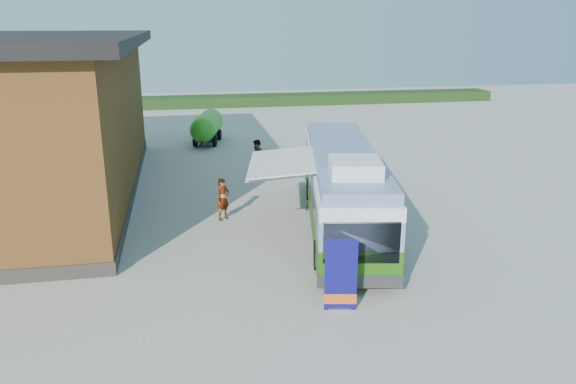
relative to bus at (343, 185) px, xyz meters
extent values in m
plane|color=#BCB7AD|center=(-2.13, -2.97, -1.80)|extent=(100.00, 100.00, 0.00)
cube|color=brown|center=(-12.63, 7.03, 1.70)|extent=(8.00, 20.00, 7.00)
cube|color=black|center=(-12.63, 7.03, 5.45)|extent=(9.60, 21.20, 0.50)
cube|color=#332D28|center=(-12.63, 7.03, -1.55)|extent=(8.10, 20.10, 0.50)
cube|color=#264419|center=(5.87, 35.03, -1.30)|extent=(40.00, 3.00, 1.00)
cube|color=#337613|center=(0.01, 0.07, -0.88)|extent=(4.80, 12.50, 1.12)
cube|color=#7381B4|center=(0.01, 0.07, 0.14)|extent=(4.80, 12.50, 0.92)
cube|color=black|center=(-1.13, 0.81, 0.14)|extent=(1.95, 10.03, 0.71)
cube|color=black|center=(1.35, 0.34, 0.14)|extent=(1.95, 10.03, 0.71)
cube|color=white|center=(0.01, 0.07, 0.82)|extent=(4.80, 12.50, 0.46)
cube|color=#7381B4|center=(0.01, 0.07, 1.26)|extent=(4.61, 12.27, 0.41)
cube|color=white|center=(-0.71, -3.73, 1.72)|extent=(1.95, 2.11, 0.51)
cube|color=black|center=(-1.13, -5.91, -0.02)|extent=(2.27, 0.49, 1.33)
cube|color=#2D2D2D|center=(-1.12, -5.86, -1.29)|extent=(2.59, 0.68, 0.41)
cube|color=#2D2D2D|center=(1.15, 6.01, -1.29)|extent=(2.59, 0.68, 0.41)
cylinder|color=black|center=(-1.88, -3.72, -1.29)|extent=(0.49, 1.06, 1.02)
cylinder|color=black|center=(0.38, -4.15, -1.29)|extent=(0.49, 1.06, 1.02)
cylinder|color=black|center=(-0.45, 3.80, -1.29)|extent=(0.49, 1.06, 1.02)
cylinder|color=black|center=(1.82, 3.36, -1.29)|extent=(0.49, 1.06, 1.02)
cube|color=white|center=(-2.38, -0.08, 0.91)|extent=(3.45, 4.74, 0.33)
cube|color=#A5A8AD|center=(-1.06, -0.33, 1.10)|extent=(1.01, 4.56, 0.15)
cylinder|color=#A5A8AD|center=(-2.73, -1.91, 0.81)|extent=(2.75, 0.57, 0.34)
cylinder|color=#A5A8AD|center=(-2.03, 1.74, 0.81)|extent=(2.75, 0.57, 0.34)
cube|color=#0E0D66|center=(-1.94, -6.58, -0.70)|extent=(0.92, 0.20, 2.20)
cube|color=#E55915|center=(-1.94, -6.58, -1.45)|extent=(0.95, 0.21, 0.31)
cube|color=#A5A8AD|center=(-1.94, -6.58, -1.77)|extent=(0.68, 0.30, 0.07)
cylinder|color=#A5A8AD|center=(-1.94, -6.56, -0.70)|extent=(0.03, 0.03, 2.20)
cube|color=#A87F4F|center=(-0.30, 1.80, -1.05)|extent=(0.53, 1.21, 0.04)
cube|color=#A87F4F|center=(-0.85, 1.81, -1.35)|extent=(0.28, 1.21, 0.04)
cube|color=#A87F4F|center=(0.25, 1.79, -1.35)|extent=(0.28, 1.21, 0.04)
cube|color=black|center=(-0.49, 1.30, -1.43)|extent=(0.05, 0.05, 0.74)
cube|color=black|center=(-0.13, 1.29, -1.43)|extent=(0.05, 0.05, 0.74)
cube|color=black|center=(-0.47, 2.30, -1.43)|extent=(0.05, 0.05, 0.74)
cube|color=black|center=(-0.11, 2.30, -1.43)|extent=(0.05, 0.05, 0.74)
imported|color=#999999|center=(-4.65, 1.89, -0.90)|extent=(0.78, 0.75, 1.80)
imported|color=#999999|center=(-2.26, 8.94, -0.85)|extent=(0.83, 1.01, 1.91)
cylinder|color=green|center=(-4.49, 17.72, -0.55)|extent=(2.42, 3.97, 1.67)
sphere|color=green|center=(-4.88, 15.91, -0.55)|extent=(1.67, 1.67, 1.67)
sphere|color=green|center=(-4.09, 19.53, -0.55)|extent=(1.67, 1.67, 1.67)
cube|color=black|center=(-4.49, 17.72, -1.29)|extent=(1.92, 4.03, 0.19)
cube|color=black|center=(-5.00, 15.37, -1.34)|extent=(0.35, 1.11, 0.09)
cylinder|color=black|center=(-5.36, 16.77, -1.43)|extent=(0.38, 0.77, 0.74)
cylinder|color=black|center=(-4.09, 16.50, -1.43)|extent=(0.38, 0.77, 0.74)
cylinder|color=black|center=(-4.88, 18.94, -1.43)|extent=(0.38, 0.77, 0.74)
cylinder|color=black|center=(-3.62, 18.67, -1.43)|extent=(0.38, 0.77, 0.74)
camera|label=1|loc=(-6.17, -20.68, 6.28)|focal=35.00mm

